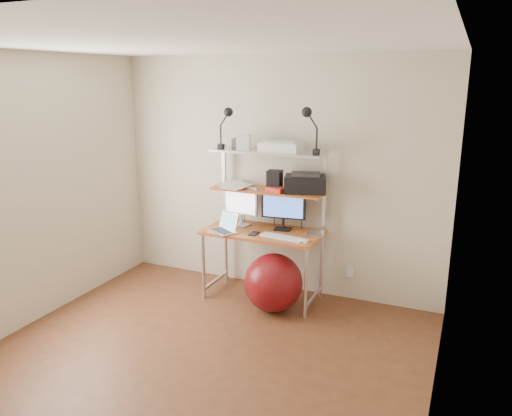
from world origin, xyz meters
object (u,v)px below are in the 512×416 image
Objects in this scene: monitor_silver at (241,203)px; monitor_black at (283,208)px; laptop at (225,227)px; printer at (305,183)px; exercise_ball at (273,283)px.

monitor_black reaches higher than monitor_silver.
monitor_black is at bearing 12.35° from monitor_silver.
monitor_silver is 0.98× the size of monitor_black.
printer is (0.74, 0.33, 0.46)m from laptop.
monitor_silver is 0.34m from laptop.
monitor_black is 0.77m from exercise_ball.
exercise_ball is (0.51, -0.33, -0.69)m from monitor_silver.
printer is at bearing -0.73° from monitor_black.
monitor_black is 0.63m from laptop.
laptop is at bearing -171.68° from printer.
printer reaches higher than monitor_black.
laptop is 0.74m from exercise_ball.
monitor_silver is at bearing 146.82° from exercise_ball.
printer reaches higher than monitor_silver.
laptop is 0.63× the size of exercise_ball.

